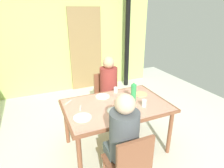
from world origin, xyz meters
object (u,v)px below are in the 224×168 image
at_px(water_bottle_green_near, 133,93).
at_px(serving_bowl_center, 121,102).
at_px(chair_far_diner, 106,94).
at_px(person_near_diner, 124,133).
at_px(person_far_diner, 109,82).
at_px(dining_table, 116,109).
at_px(chair_near_diner, 129,165).

height_order(water_bottle_green_near, serving_bowl_center, water_bottle_green_near).
distance_m(chair_far_diner, person_near_diner, 1.59).
bearing_deg(water_bottle_green_near, person_far_diner, 95.82).
distance_m(dining_table, chair_far_diner, 0.85).
height_order(chair_far_diner, person_near_diner, person_near_diner).
height_order(dining_table, person_far_diner, person_far_diner).
xyz_separation_m(chair_far_diner, serving_bowl_center, (-0.10, -0.82, 0.25)).
relative_size(chair_near_diner, person_near_diner, 1.13).
distance_m(chair_far_diner, water_bottle_green_near, 0.92).
height_order(dining_table, chair_far_diner, chair_far_diner).
bearing_deg(chair_near_diner, dining_table, 73.95).
xyz_separation_m(chair_near_diner, chair_far_diner, (0.41, 1.64, 0.00)).
height_order(person_near_diner, serving_bowl_center, person_near_diner).
distance_m(person_far_diner, serving_bowl_center, 0.69).
height_order(chair_near_diner, serving_bowl_center, chair_near_diner).
relative_size(chair_far_diner, person_near_diner, 1.13).
xyz_separation_m(person_near_diner, person_far_diner, (0.41, 1.37, 0.00)).
bearing_deg(water_bottle_green_near, dining_table, 174.41).
xyz_separation_m(dining_table, chair_near_diner, (-0.24, -0.82, -0.16)).
bearing_deg(person_far_diner, water_bottle_green_near, 95.82).
distance_m(dining_table, person_near_diner, 0.74).
bearing_deg(person_far_diner, chair_far_diner, -90.00).
bearing_deg(serving_bowl_center, person_far_diner, 81.47).
bearing_deg(serving_bowl_center, person_near_diner, -114.30).
relative_size(dining_table, person_far_diner, 1.85).
height_order(person_far_diner, water_bottle_green_near, person_far_diner).
height_order(chair_far_diner, water_bottle_green_near, water_bottle_green_near).
xyz_separation_m(person_near_diner, serving_bowl_center, (0.31, 0.69, -0.03)).
bearing_deg(chair_near_diner, water_bottle_green_near, 58.69).
bearing_deg(person_near_diner, chair_far_diner, 74.69).
distance_m(chair_near_diner, person_far_diner, 1.59).
bearing_deg(dining_table, chair_far_diner, 77.89).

